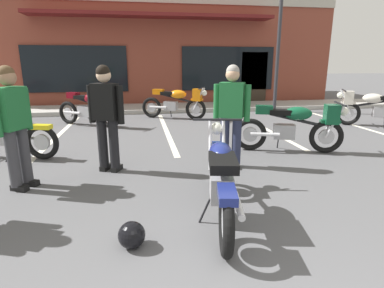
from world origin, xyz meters
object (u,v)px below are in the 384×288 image
at_px(motorcycle_foreground_classic, 221,178).
at_px(person_in_black_shirt, 106,113).
at_px(motorcycle_black_cruiser, 91,107).
at_px(motorcycle_blue_standard, 2,133).
at_px(parking_lot_lamp_post, 282,11).
at_px(person_by_back_row, 14,121).
at_px(motorcycle_red_sportbike, 295,125).
at_px(motorcycle_green_cafe_racer, 177,102).
at_px(helmet_on_pavement, 132,235).
at_px(person_near_building, 231,111).
at_px(motorcycle_silver_naked, 374,107).

bearing_deg(motorcycle_foreground_classic, person_in_black_shirt, 127.94).
xyz_separation_m(motorcycle_black_cruiser, motorcycle_blue_standard, (-1.17, -2.78, -0.07)).
bearing_deg(parking_lot_lamp_post, person_by_back_row, -137.50).
bearing_deg(person_by_back_row, motorcycle_black_cruiser, 85.16).
distance_m(motorcycle_red_sportbike, motorcycle_green_cafe_racer, 4.40).
relative_size(motorcycle_red_sportbike, helmet_on_pavement, 7.88).
bearing_deg(motorcycle_foreground_classic, person_near_building, 70.15).
distance_m(motorcycle_red_sportbike, motorcycle_black_cruiser, 5.35).
xyz_separation_m(motorcycle_foreground_classic, person_near_building, (0.60, 1.67, 0.49)).
bearing_deg(person_near_building, motorcycle_silver_naked, 28.96).
distance_m(helmet_on_pavement, parking_lot_lamp_post, 9.53).
bearing_deg(motorcycle_foreground_classic, motorcycle_silver_naked, 38.67).
distance_m(motorcycle_silver_naked, motorcycle_green_cafe_racer, 5.52).
bearing_deg(person_in_black_shirt, motorcycle_green_cafe_racer, 70.24).
bearing_deg(motorcycle_foreground_classic, motorcycle_red_sportbike, 48.27).
relative_size(motorcycle_green_cafe_racer, person_near_building, 1.17).
xyz_separation_m(motorcycle_black_cruiser, person_by_back_row, (-0.37, -4.35, 0.42)).
distance_m(motorcycle_blue_standard, helmet_on_pavement, 4.07).
height_order(person_by_back_row, person_near_building, same).
height_order(person_in_black_shirt, person_by_back_row, same).
bearing_deg(person_in_black_shirt, motorcycle_black_cruiser, 101.52).
relative_size(motorcycle_foreground_classic, motorcycle_blue_standard, 1.02).
height_order(motorcycle_foreground_classic, motorcycle_black_cruiser, same).
relative_size(motorcycle_green_cafe_racer, person_by_back_row, 1.17).
bearing_deg(parking_lot_lamp_post, motorcycle_black_cruiser, -166.08).
bearing_deg(parking_lot_lamp_post, motorcycle_green_cafe_racer, -168.15).
relative_size(motorcycle_black_cruiser, motorcycle_blue_standard, 0.90).
xyz_separation_m(motorcycle_silver_naked, motorcycle_blue_standard, (-8.73, -1.50, -0.07)).
bearing_deg(parking_lot_lamp_post, motorcycle_red_sportbike, -110.32).
distance_m(motorcycle_black_cruiser, helmet_on_pavement, 6.21).
bearing_deg(motorcycle_silver_naked, motorcycle_blue_standard, -170.26).
bearing_deg(motorcycle_blue_standard, motorcycle_silver_naked, 9.74).
xyz_separation_m(motorcycle_foreground_classic, motorcycle_red_sportbike, (2.08, 2.33, 0.07)).
bearing_deg(helmet_on_pavement, parking_lot_lamp_post, 57.48).
distance_m(motorcycle_black_cruiser, motorcycle_blue_standard, 3.02).
height_order(motorcycle_foreground_classic, motorcycle_red_sportbike, same).
height_order(motorcycle_red_sportbike, motorcycle_blue_standard, same).
bearing_deg(motorcycle_red_sportbike, motorcycle_blue_standard, 174.79).
height_order(motorcycle_red_sportbike, person_by_back_row, person_by_back_row).
bearing_deg(motorcycle_blue_standard, motorcycle_red_sportbike, -5.21).
bearing_deg(motorcycle_green_cafe_racer, motorcycle_foreground_classic, -92.38).
xyz_separation_m(motorcycle_silver_naked, parking_lot_lamp_post, (-1.56, 2.76, 2.79)).
height_order(motorcycle_red_sportbike, motorcycle_green_cafe_racer, same).
height_order(motorcycle_blue_standard, person_near_building, person_near_building).
distance_m(motorcycle_silver_naked, person_by_back_row, 8.51).
xyz_separation_m(motorcycle_foreground_classic, motorcycle_silver_naked, (5.40, 4.32, 0.07)).
xyz_separation_m(motorcycle_foreground_classic, motorcycle_black_cruiser, (-2.16, 5.60, 0.07)).
height_order(motorcycle_silver_naked, person_in_black_shirt, person_in_black_shirt).
bearing_deg(motorcycle_black_cruiser, helmet_on_pavement, -79.10).
bearing_deg(motorcycle_silver_naked, person_by_back_row, -158.85).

